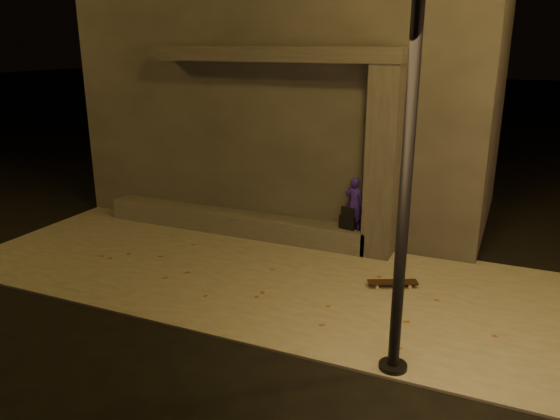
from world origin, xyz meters
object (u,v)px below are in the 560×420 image
at_px(backpack, 349,221).
at_px(skateboard, 393,282).
at_px(skateboarder, 354,203).
at_px(column, 382,164).
at_px(street_lamp_0, 416,40).

height_order(backpack, skateboard, backpack).
relative_size(skateboarder, skateboard, 1.24).
bearing_deg(backpack, column, 12.24).
bearing_deg(street_lamp_0, column, 107.07).
relative_size(skateboarder, backpack, 2.31).
relative_size(column, backpack, 7.94).
xyz_separation_m(skateboarder, street_lamp_0, (1.65, -3.74, 3.01)).
distance_m(column, backpack, 1.34).
relative_size(backpack, skateboard, 0.54).
bearing_deg(column, skateboard, -65.77).
relative_size(backpack, street_lamp_0, 0.06).
bearing_deg(column, street_lamp_0, -72.93).
distance_m(skateboarder, backpack, 0.38).
bearing_deg(backpack, skateboarder, 12.24).
xyz_separation_m(skateboard, street_lamp_0, (0.54, -2.39, 3.91)).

